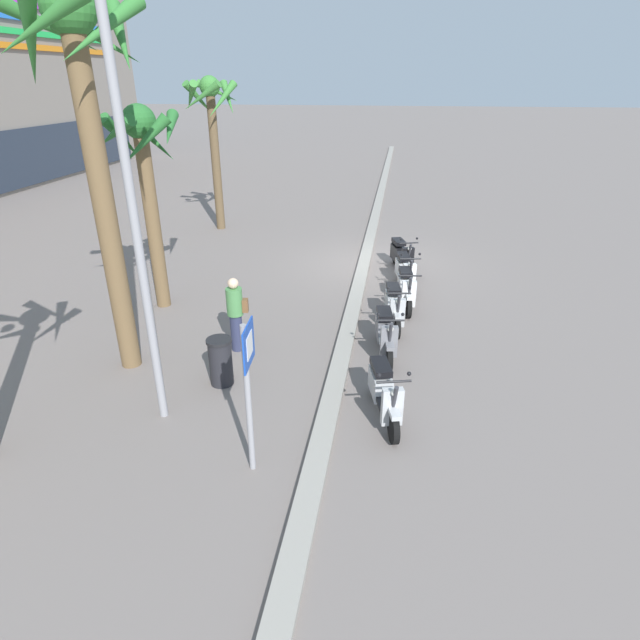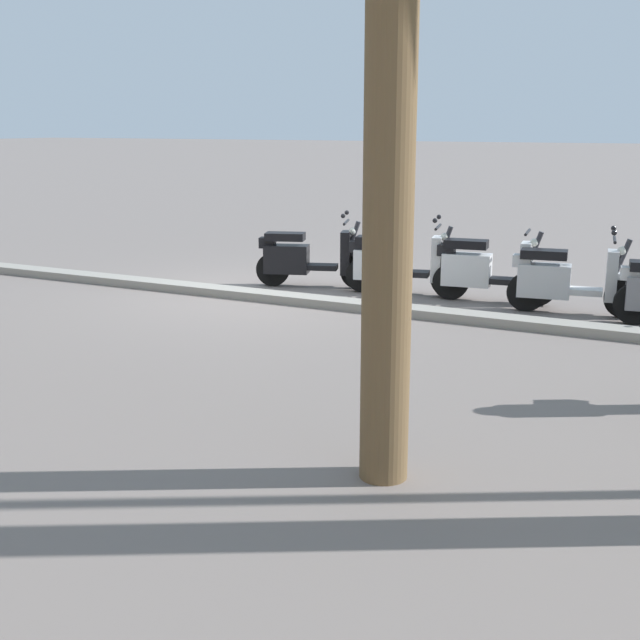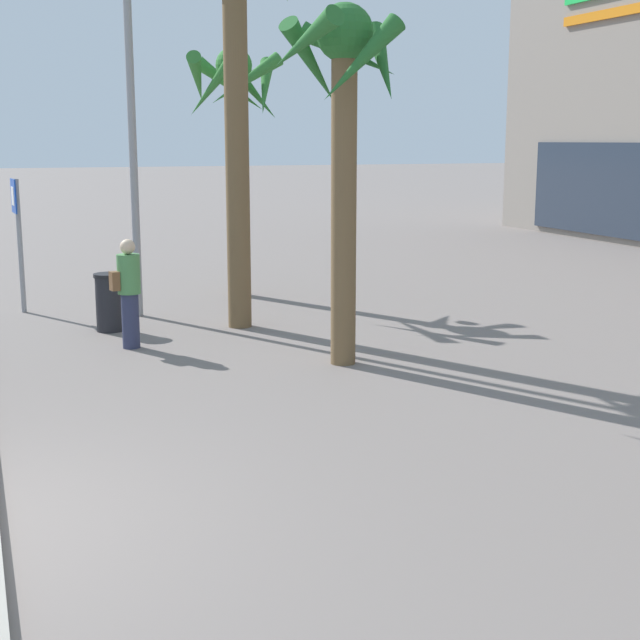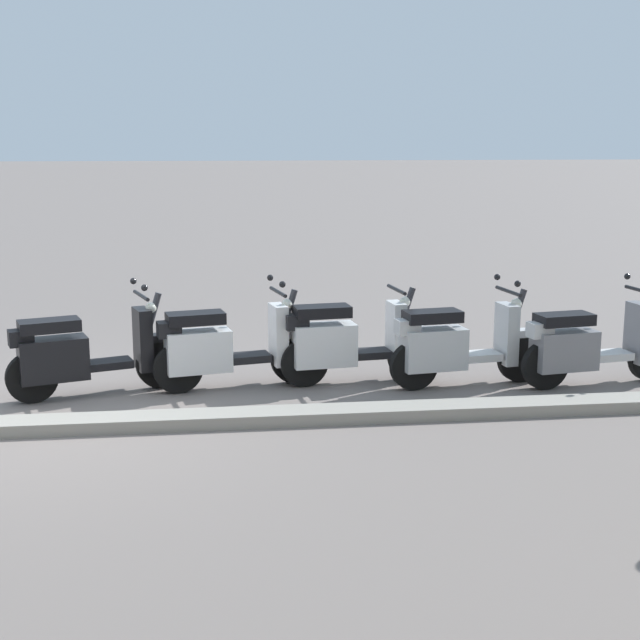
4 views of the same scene
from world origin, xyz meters
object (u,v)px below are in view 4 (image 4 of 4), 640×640
scooter_silver_last_in_row (457,345)px  scooter_black_mid_front (82,354)px  scooter_grey_second_in_line (588,346)px  scooter_white_mid_centre (224,347)px  scooter_white_gap_after_mid (346,342)px

scooter_silver_last_in_row → scooter_black_mid_front: same height
scooter_grey_second_in_line → scooter_white_mid_centre: same height
scooter_grey_second_in_line → scooter_white_mid_centre: size_ratio=1.02×
scooter_white_mid_centre → scooter_black_mid_front: size_ratio=1.00×
scooter_silver_last_in_row → scooter_black_mid_front: 3.94m
scooter_grey_second_in_line → scooter_black_mid_front: size_ratio=1.01×
scooter_white_gap_after_mid → scooter_black_mid_front: (2.78, 0.15, -0.01)m
scooter_silver_last_in_row → scooter_white_mid_centre: bearing=-5.3°
scooter_white_gap_after_mid → scooter_white_mid_centre: bearing=1.7°
scooter_white_gap_after_mid → scooter_grey_second_in_line: bearing=170.8°
scooter_silver_last_in_row → scooter_white_mid_centre: same height
scooter_grey_second_in_line → scooter_white_mid_centre: (3.90, -0.38, 0.01)m
scooter_white_mid_centre → scooter_grey_second_in_line: bearing=174.5°
scooter_white_gap_after_mid → scooter_white_mid_centre: (1.32, 0.04, -0.01)m
scooter_white_mid_centre → scooter_black_mid_front: bearing=4.5°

